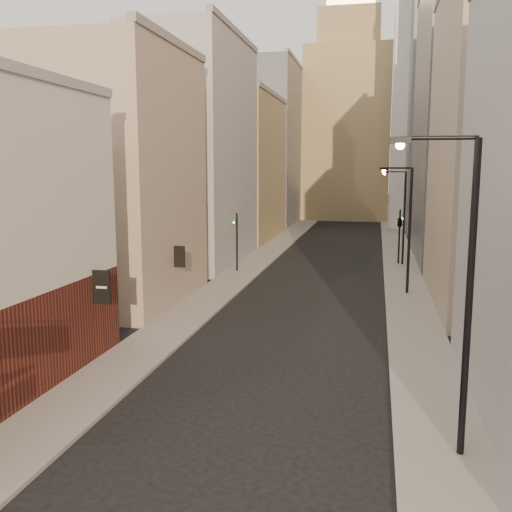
{
  "coord_description": "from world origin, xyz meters",
  "views": [
    {
      "loc": [
        4.24,
        -8.22,
        8.74
      ],
      "look_at": [
        -1.33,
        18.11,
        4.53
      ],
      "focal_mm": 40.0,
      "sensor_mm": 36.0,
      "label": 1
    }
  ],
  "objects_px": {
    "streetlamp_mid": "(407,223)",
    "traffic_light_left": "(237,232)",
    "streetlamp_near": "(461,280)",
    "traffic_light_right": "(400,221)",
    "clock_tower": "(348,114)",
    "streetlamp_far": "(402,212)",
    "white_tower": "(422,97)"
  },
  "relations": [
    {
      "from": "white_tower",
      "to": "streetlamp_mid",
      "type": "distance_m",
      "value": 48.52
    },
    {
      "from": "white_tower",
      "to": "streetlamp_mid",
      "type": "bearing_deg",
      "value": -94.6
    },
    {
      "from": "streetlamp_far",
      "to": "streetlamp_mid",
      "type": "bearing_deg",
      "value": -82.95
    },
    {
      "from": "clock_tower",
      "to": "traffic_light_left",
      "type": "relative_size",
      "value": 8.98
    },
    {
      "from": "traffic_light_right",
      "to": "white_tower",
      "type": "bearing_deg",
      "value": -115.4
    },
    {
      "from": "streetlamp_near",
      "to": "streetlamp_far",
      "type": "distance_m",
      "value": 34.85
    },
    {
      "from": "traffic_light_right",
      "to": "streetlamp_mid",
      "type": "bearing_deg",
      "value": 70.57
    },
    {
      "from": "streetlamp_far",
      "to": "traffic_light_left",
      "type": "bearing_deg",
      "value": -147.24
    },
    {
      "from": "traffic_light_left",
      "to": "clock_tower",
      "type": "bearing_deg",
      "value": -80.89
    },
    {
      "from": "clock_tower",
      "to": "traffic_light_left",
      "type": "bearing_deg",
      "value": -96.33
    },
    {
      "from": "white_tower",
      "to": "traffic_light_left",
      "type": "distance_m",
      "value": 46.55
    },
    {
      "from": "clock_tower",
      "to": "streetlamp_far",
      "type": "distance_m",
      "value": 50.53
    },
    {
      "from": "clock_tower",
      "to": "white_tower",
      "type": "distance_m",
      "value": 17.83
    },
    {
      "from": "white_tower",
      "to": "streetlamp_near",
      "type": "xyz_separation_m",
      "value": [
        -3.29,
        -69.14,
        -13.11
      ]
    },
    {
      "from": "white_tower",
      "to": "streetlamp_far",
      "type": "bearing_deg",
      "value": -95.93
    },
    {
      "from": "streetlamp_near",
      "to": "streetlamp_far",
      "type": "relative_size",
      "value": 1.15
    },
    {
      "from": "streetlamp_near",
      "to": "traffic_light_right",
      "type": "height_order",
      "value": "streetlamp_near"
    },
    {
      "from": "traffic_light_right",
      "to": "clock_tower",
      "type": "bearing_deg",
      "value": -100.54
    },
    {
      "from": "streetlamp_near",
      "to": "traffic_light_right",
      "type": "xyz_separation_m",
      "value": [
        -0.39,
        35.16,
        -1.53
      ]
    },
    {
      "from": "streetlamp_near",
      "to": "streetlamp_far",
      "type": "height_order",
      "value": "streetlamp_near"
    },
    {
      "from": "clock_tower",
      "to": "streetlamp_near",
      "type": "bearing_deg",
      "value": -84.7
    },
    {
      "from": "streetlamp_near",
      "to": "streetlamp_far",
      "type": "xyz_separation_m",
      "value": [
        -0.27,
        34.84,
        -0.7
      ]
    },
    {
      "from": "white_tower",
      "to": "streetlamp_mid",
      "type": "relative_size",
      "value": 4.75
    },
    {
      "from": "clock_tower",
      "to": "white_tower",
      "type": "bearing_deg",
      "value": -51.84
    },
    {
      "from": "streetlamp_far",
      "to": "streetlamp_near",
      "type": "bearing_deg",
      "value": -81.7
    },
    {
      "from": "white_tower",
      "to": "traffic_light_right",
      "type": "relative_size",
      "value": 8.29
    },
    {
      "from": "streetlamp_mid",
      "to": "streetlamp_far",
      "type": "height_order",
      "value": "streetlamp_mid"
    },
    {
      "from": "white_tower",
      "to": "streetlamp_far",
      "type": "relative_size",
      "value": 4.95
    },
    {
      "from": "white_tower",
      "to": "streetlamp_near",
      "type": "relative_size",
      "value": 4.32
    },
    {
      "from": "traffic_light_left",
      "to": "streetlamp_mid",
      "type": "bearing_deg",
      "value": 171.7
    },
    {
      "from": "clock_tower",
      "to": "streetlamp_near",
      "type": "relative_size",
      "value": 4.67
    },
    {
      "from": "streetlamp_mid",
      "to": "traffic_light_left",
      "type": "relative_size",
      "value": 1.75
    }
  ]
}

